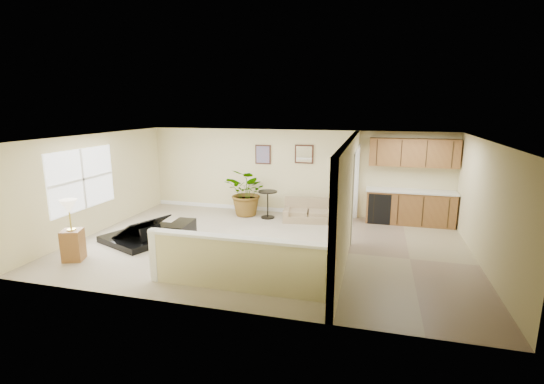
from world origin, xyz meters
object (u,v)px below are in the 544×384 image
(piano_bench, at_px, (181,234))
(palm_plant, at_px, (248,193))
(small_plant, at_px, (340,214))
(piano, at_px, (138,217))
(lamp_stand, at_px, (72,235))
(loveseat, at_px, (308,210))
(accent_table, at_px, (268,201))

(piano_bench, relative_size, palm_plant, 0.53)
(piano_bench, bearing_deg, small_plant, 41.41)
(piano, xyz_separation_m, palm_plant, (1.87, 2.74, 0.11))
(palm_plant, height_order, small_plant, palm_plant)
(lamp_stand, bearing_deg, loveseat, 44.50)
(palm_plant, bearing_deg, piano, -124.30)
(piano, relative_size, palm_plant, 1.29)
(piano, distance_m, loveseat, 4.57)
(accent_table, height_order, palm_plant, palm_plant)
(piano_bench, bearing_deg, accent_table, 64.64)
(accent_table, bearing_deg, small_plant, 5.84)
(piano_bench, bearing_deg, loveseat, 48.62)
(piano_bench, distance_m, palm_plant, 2.97)
(loveseat, xyz_separation_m, palm_plant, (-1.81, 0.04, 0.39))
(piano_bench, bearing_deg, palm_plant, 76.72)
(loveseat, height_order, accent_table, accent_table)
(palm_plant, xyz_separation_m, small_plant, (2.69, 0.11, -0.48))
(accent_table, height_order, small_plant, accent_table)
(piano, bearing_deg, lamp_stand, -89.03)
(accent_table, bearing_deg, palm_plant, 170.65)
(loveseat, relative_size, accent_table, 1.87)
(small_plant, bearing_deg, lamp_stand, -139.87)
(accent_table, xyz_separation_m, palm_plant, (-0.63, 0.10, 0.18))
(loveseat, relative_size, palm_plant, 0.93)
(piano, xyz_separation_m, piano_bench, (1.19, -0.12, -0.30))
(loveseat, bearing_deg, accent_table, 175.15)
(piano_bench, xyz_separation_m, loveseat, (2.49, 2.82, 0.02))
(loveseat, relative_size, lamp_stand, 1.14)
(loveseat, bearing_deg, palm_plant, 170.77)
(small_plant, bearing_deg, loveseat, -170.56)
(lamp_stand, bearing_deg, small_plant, 40.13)
(piano_bench, relative_size, accent_table, 1.06)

